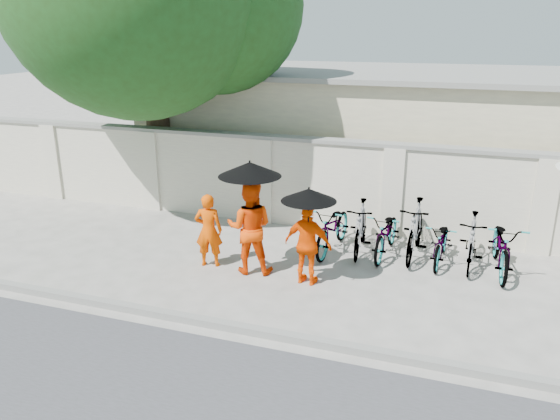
% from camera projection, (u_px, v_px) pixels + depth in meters
% --- Properties ---
extents(ground, '(80.00, 80.00, 0.00)m').
position_uv_depth(ground, '(256.00, 281.00, 10.00)').
color(ground, '#A39E95').
extents(kerb, '(40.00, 0.16, 0.12)m').
position_uv_depth(kerb, '(216.00, 324.00, 8.46)').
color(kerb, gray).
rests_on(kerb, ground).
extents(compound_wall, '(20.00, 0.30, 2.00)m').
position_uv_depth(compound_wall, '(348.00, 188.00, 12.25)').
color(compound_wall, beige).
rests_on(compound_wall, ground).
extents(building_behind, '(14.00, 6.00, 3.20)m').
position_uv_depth(building_behind, '(413.00, 134.00, 15.16)').
color(building_behind, beige).
rests_on(building_behind, ground).
extents(monk_left, '(0.60, 0.47, 1.45)m').
position_uv_depth(monk_left, '(209.00, 230.00, 10.46)').
color(monk_left, '#EA4A00').
rests_on(monk_left, ground).
extents(monk_center, '(0.99, 0.85, 1.78)m').
position_uv_depth(monk_center, '(250.00, 227.00, 10.14)').
color(monk_center, '#F54103').
rests_on(monk_center, ground).
extents(parasol_center, '(1.14, 1.14, 1.15)m').
position_uv_depth(parasol_center, '(250.00, 169.00, 9.69)').
color(parasol_center, black).
rests_on(parasol_center, ground).
extents(monk_right, '(0.93, 0.48, 1.51)m').
position_uv_depth(monk_right, '(308.00, 244.00, 9.70)').
color(monk_right, '#FF4F00').
rests_on(monk_right, ground).
extents(parasol_right, '(0.97, 0.97, 0.96)m').
position_uv_depth(parasol_right, '(309.00, 195.00, 9.32)').
color(parasol_right, black).
rests_on(parasol_right, ground).
extents(bike_0, '(0.83, 1.96, 1.00)m').
position_uv_depth(bike_0, '(333.00, 228.00, 11.23)').
color(bike_0, slate).
rests_on(bike_0, ground).
extents(bike_1, '(0.62, 1.80, 1.06)m').
position_uv_depth(bike_1, '(360.00, 228.00, 11.16)').
color(bike_1, slate).
rests_on(bike_1, ground).
extents(bike_2, '(0.76, 1.83, 0.94)m').
position_uv_depth(bike_2, '(387.00, 233.00, 11.03)').
color(bike_2, slate).
rests_on(bike_2, ground).
extents(bike_3, '(0.63, 1.94, 1.15)m').
position_uv_depth(bike_3, '(415.00, 230.00, 10.92)').
color(bike_3, slate).
rests_on(bike_3, ground).
extents(bike_4, '(0.69, 1.66, 0.85)m').
position_uv_depth(bike_4, '(442.00, 242.00, 10.69)').
color(bike_4, slate).
rests_on(bike_4, ground).
extents(bike_5, '(0.56, 1.73, 1.03)m').
position_uv_depth(bike_5, '(472.00, 241.00, 10.49)').
color(bike_5, slate).
rests_on(bike_5, ground).
extents(bike_6, '(0.82, 2.02, 1.04)m').
position_uv_depth(bike_6, '(502.00, 246.00, 10.26)').
color(bike_6, slate).
rests_on(bike_6, ground).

